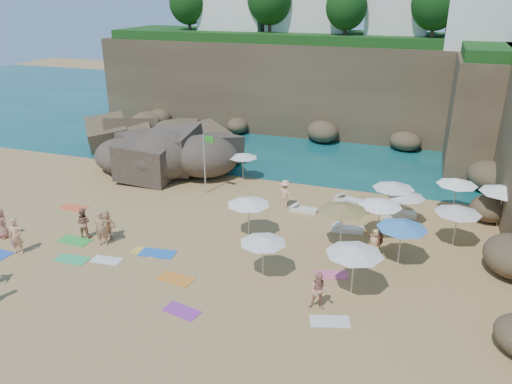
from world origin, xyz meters
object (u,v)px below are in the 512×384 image
(person_stand_4, at_px, (375,242))
(person_stand_5, at_px, (130,174))
(parasol_0, at_px, (243,155))
(person_stand_3, at_px, (380,240))
(flag_pole, at_px, (206,156))
(rock_outcrop, at_px, (164,170))
(person_stand_2, at_px, (285,194))
(person_stand_1, at_px, (83,223))
(parasol_1, at_px, (406,195))
(person_stand_0, at_px, (16,236))
(parasol_2, at_px, (394,185))
(lounger_0, at_px, (351,209))

(person_stand_4, relative_size, person_stand_5, 0.98)
(parasol_0, height_order, person_stand_3, parasol_0)
(person_stand_3, bearing_deg, flag_pole, 69.33)
(person_stand_4, bearing_deg, flag_pole, -163.86)
(rock_outcrop, distance_m, person_stand_2, 11.01)
(person_stand_1, relative_size, person_stand_2, 0.96)
(rock_outcrop, distance_m, parasol_0, 6.48)
(parasol_1, height_order, person_stand_0, parasol_1)
(person_stand_0, bearing_deg, person_stand_1, 33.74)
(parasol_0, height_order, parasol_2, parasol_2)
(person_stand_2, bearing_deg, parasol_0, -25.61)
(person_stand_0, bearing_deg, flag_pole, 42.99)
(parasol_0, height_order, lounger_0, parasol_0)
(flag_pole, xyz_separation_m, person_stand_1, (-3.68, -7.85, -1.72))
(lounger_0, distance_m, person_stand_3, 5.28)
(flag_pole, bearing_deg, rock_outcrop, 147.28)
(rock_outcrop, distance_m, parasol_1, 17.86)
(person_stand_3, xyz_separation_m, person_stand_5, (-17.19, 4.47, -0.06))
(person_stand_2, bearing_deg, person_stand_1, 55.18)
(parasol_1, bearing_deg, person_stand_5, 178.67)
(lounger_0, bearing_deg, person_stand_5, 178.86)
(parasol_2, relative_size, person_stand_5, 1.61)
(parasol_2, height_order, person_stand_5, parasol_2)
(parasol_0, height_order, person_stand_4, parasol_0)
(lounger_0, xyz_separation_m, person_stand_5, (-15.06, -0.32, 0.59))
(parasol_1, bearing_deg, parasol_0, 161.22)
(rock_outcrop, height_order, person_stand_3, rock_outcrop)
(parasol_1, bearing_deg, person_stand_1, -155.65)
(lounger_0, height_order, person_stand_2, person_stand_2)
(person_stand_1, bearing_deg, parasol_0, -125.11)
(flag_pole, bearing_deg, parasol_0, 68.22)
(person_stand_0, relative_size, person_stand_5, 1.30)
(person_stand_0, relative_size, person_stand_3, 1.19)
(flag_pole, xyz_separation_m, person_stand_0, (-5.70, -10.46, -1.61))
(parasol_0, bearing_deg, person_stand_1, -114.15)
(parasol_0, bearing_deg, parasol_1, -18.78)
(flag_pole, height_order, lounger_0, flag_pole)
(lounger_0, relative_size, person_stand_0, 1.02)
(person_stand_0, relative_size, person_stand_1, 1.14)
(person_stand_2, bearing_deg, rock_outcrop, -3.30)
(person_stand_2, bearing_deg, parasol_1, -164.95)
(person_stand_2, relative_size, person_stand_3, 1.09)
(person_stand_2, xyz_separation_m, person_stand_5, (-11.09, 0.30, -0.14))
(flag_pole, distance_m, person_stand_3, 12.52)
(parasol_1, relative_size, person_stand_1, 1.24)
(parasol_1, xyz_separation_m, person_stand_2, (-7.01, 0.12, -0.94))
(rock_outcrop, bearing_deg, flag_pole, -32.72)
(parasol_0, relative_size, person_stand_3, 1.26)
(flag_pole, xyz_separation_m, lounger_0, (9.37, 0.17, -2.41))
(parasol_1, xyz_separation_m, person_stand_1, (-16.09, -7.28, -0.98))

